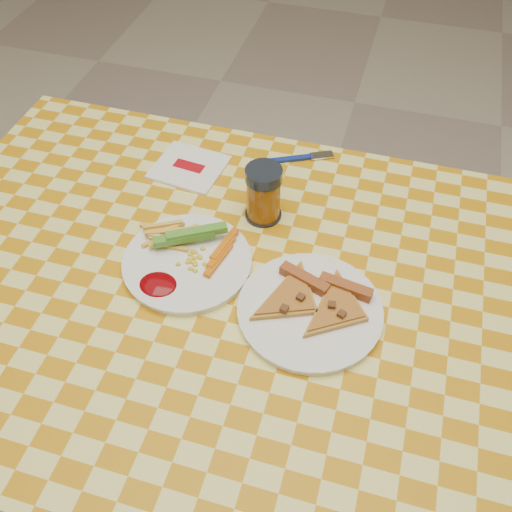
# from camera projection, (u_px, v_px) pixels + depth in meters

# --- Properties ---
(ground) EXTENTS (8.00, 8.00, 0.00)m
(ground) POSITION_uv_depth(u_px,v_px,m) (246.00, 459.00, 1.56)
(ground) COLOR beige
(ground) RESTS_ON ground
(table) EXTENTS (1.28, 0.88, 0.76)m
(table) POSITION_uv_depth(u_px,v_px,m) (240.00, 314.00, 1.05)
(table) COLOR silver
(table) RESTS_ON ground
(plate_left) EXTENTS (0.23, 0.23, 0.01)m
(plate_left) POSITION_uv_depth(u_px,v_px,m) (187.00, 263.00, 1.03)
(plate_left) COLOR white
(plate_left) RESTS_ON table
(plate_right) EXTENTS (0.32, 0.32, 0.01)m
(plate_right) POSITION_uv_depth(u_px,v_px,m) (310.00, 311.00, 0.96)
(plate_right) COLOR white
(plate_right) RESTS_ON table
(fries_veggies) EXTENTS (0.20, 0.19, 0.04)m
(fries_veggies) POSITION_uv_depth(u_px,v_px,m) (186.00, 249.00, 1.03)
(fries_veggies) COLOR #F1AD4C
(fries_veggies) RESTS_ON plate_left
(pizza_slices) EXTENTS (0.23, 0.21, 0.02)m
(pizza_slices) POSITION_uv_depth(u_px,v_px,m) (314.00, 300.00, 0.95)
(pizza_slices) COLOR gold
(pizza_slices) RESTS_ON plate_right
(drink_glass) EXTENTS (0.07, 0.07, 0.12)m
(drink_glass) POSITION_uv_depth(u_px,v_px,m) (264.00, 194.00, 1.07)
(drink_glass) COLOR black
(drink_glass) RESTS_ON table
(napkin) EXTENTS (0.16, 0.15, 0.01)m
(napkin) POSITION_uv_depth(u_px,v_px,m) (189.00, 167.00, 1.21)
(napkin) COLOR white
(napkin) RESTS_ON table
(fork) EXTENTS (0.15, 0.09, 0.01)m
(fork) POSITION_uv_depth(u_px,v_px,m) (298.00, 158.00, 1.23)
(fork) COLOR navy
(fork) RESTS_ON table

